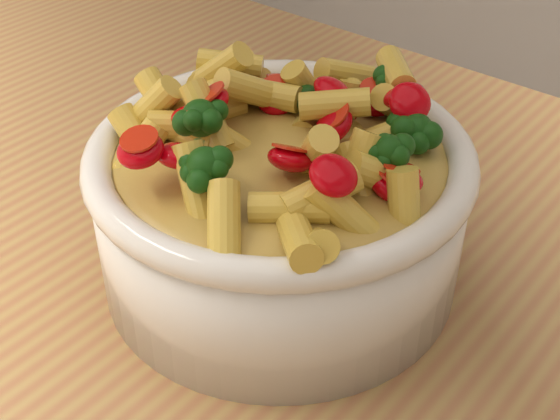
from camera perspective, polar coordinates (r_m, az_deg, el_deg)
The scene contains 2 objects.
serving_bowl at distance 0.46m, azimuth -0.00°, elevation 0.12°, with size 0.22×0.22×0.09m.
pasta_salad at distance 0.42m, azimuth -0.00°, elevation 6.49°, with size 0.17×0.17×0.04m.
Camera 1 is at (0.20, -0.21, 1.22)m, focal length 50.00 mm.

